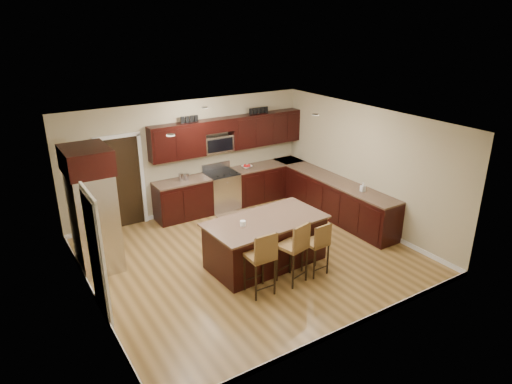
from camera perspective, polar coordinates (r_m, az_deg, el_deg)
floor at (r=9.18m, az=-0.71°, el=-8.05°), size 6.00×6.00×0.00m
ceiling at (r=8.20m, az=-0.80°, el=8.63°), size 6.00×6.00×0.00m
wall_back at (r=10.91m, az=-8.35°, el=4.31°), size 6.00×0.00×6.00m
wall_left at (r=7.61m, az=-20.46°, el=-4.59°), size 0.00×5.50×5.50m
wall_right at (r=10.39m, az=13.52°, el=3.06°), size 0.00×5.50×5.50m
base_cabinets at (r=11.03m, az=3.77°, el=-0.21°), size 4.02×3.96×0.92m
upper_cabinets at (r=11.08m, az=-3.18°, el=7.40°), size 4.00×0.33×0.80m
range at (r=11.22m, az=-4.32°, el=0.21°), size 0.76×0.64×1.11m
microwave at (r=10.99m, az=-4.86°, el=6.05°), size 0.76×0.31×0.40m
doorway at (r=10.48m, az=-16.45°, el=1.07°), size 0.85×0.03×2.06m
pantry_door at (r=7.49m, az=-19.47°, el=-7.71°), size 0.03×0.80×2.04m
letter_decor at (r=10.91m, az=-3.89°, el=9.62°), size 2.20×0.03×0.15m
island at (r=8.76m, az=1.21°, el=-6.39°), size 2.32×1.30×0.92m
stool_left at (r=7.68m, az=0.73°, el=-8.04°), size 0.45×0.45×1.18m
stool_mid at (r=8.04m, az=4.95°, el=-6.75°), size 0.52×0.52×1.17m
stool_right at (r=8.37m, az=7.77°, el=-6.32°), size 0.40×0.40×1.03m
refrigerator at (r=8.84m, az=-19.74°, el=-1.92°), size 0.79×1.01×2.35m
floor_mat at (r=10.92m, az=-2.31°, el=-3.00°), size 1.03×0.76×0.01m
fruit_bowl at (r=11.39m, az=-1.15°, el=3.17°), size 0.28×0.28×0.06m
soap_bottle at (r=10.12m, az=13.21°, el=0.61°), size 0.10×0.10×0.20m
canister_tall at (r=10.62m, az=-9.35°, el=1.84°), size 0.12×0.12×0.18m
canister_short at (r=10.67m, az=-8.68°, el=1.90°), size 0.11×0.11×0.15m
island_jar at (r=8.28m, az=-1.66°, el=-3.94°), size 0.10×0.10×0.10m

